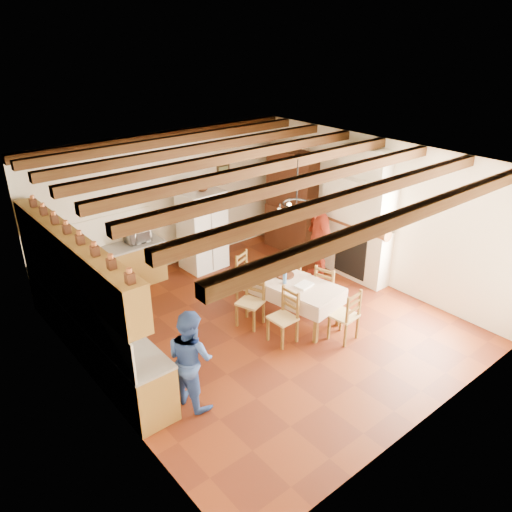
# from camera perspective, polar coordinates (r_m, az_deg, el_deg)

# --- Properties ---
(floor) EXTENTS (6.00, 6.50, 0.02)m
(floor) POSITION_cam_1_polar(r_m,az_deg,el_deg) (9.17, 0.72, -7.94)
(floor) COLOR #521E0F
(floor) RESTS_ON ground
(ceiling) EXTENTS (6.00, 6.50, 0.02)m
(ceiling) POSITION_cam_1_polar(r_m,az_deg,el_deg) (7.94, 0.84, 10.66)
(ceiling) COLOR white
(ceiling) RESTS_ON ground
(wall_back) EXTENTS (6.00, 0.02, 3.00)m
(wall_back) POSITION_cam_1_polar(r_m,az_deg,el_deg) (10.96, -10.39, 6.12)
(wall_back) COLOR #EEE6C7
(wall_back) RESTS_ON ground
(wall_front) EXTENTS (6.00, 0.02, 3.00)m
(wall_front) POSITION_cam_1_polar(r_m,az_deg,el_deg) (6.62, 19.57, -8.39)
(wall_front) COLOR #EEE6C7
(wall_front) RESTS_ON ground
(wall_left) EXTENTS (0.02, 6.50, 3.00)m
(wall_left) POSITION_cam_1_polar(r_m,az_deg,el_deg) (7.09, -18.21, -5.78)
(wall_left) COLOR #EEE6C7
(wall_left) RESTS_ON ground
(wall_right) EXTENTS (0.02, 6.50, 3.00)m
(wall_right) POSITION_cam_1_polar(r_m,az_deg,el_deg) (10.50, 13.44, 5.00)
(wall_right) COLOR #EEE6C7
(wall_right) RESTS_ON ground
(ceiling_beams) EXTENTS (6.00, 6.30, 0.16)m
(ceiling_beams) POSITION_cam_1_polar(r_m,az_deg,el_deg) (7.96, 0.83, 9.96)
(ceiling_beams) COLOR #331A0E
(ceiling_beams) RESTS_ON ground
(lower_cabinets_left) EXTENTS (0.60, 4.30, 0.86)m
(lower_cabinets_left) POSITION_cam_1_polar(r_m,az_deg,el_deg) (8.58, -18.09, -8.41)
(lower_cabinets_left) COLOR brown
(lower_cabinets_left) RESTS_ON ground
(lower_cabinets_back) EXTENTS (2.30, 0.60, 0.86)m
(lower_cabinets_back) POSITION_cam_1_polar(r_m,az_deg,el_deg) (10.49, -16.40, -1.76)
(lower_cabinets_back) COLOR brown
(lower_cabinets_back) RESTS_ON ground
(countertop_left) EXTENTS (0.62, 4.30, 0.04)m
(countertop_left) POSITION_cam_1_polar(r_m,az_deg,el_deg) (8.35, -18.50, -5.83)
(countertop_left) COLOR gray
(countertop_left) RESTS_ON lower_cabinets_left
(countertop_back) EXTENTS (2.34, 0.62, 0.04)m
(countertop_back) POSITION_cam_1_polar(r_m,az_deg,el_deg) (10.30, -16.70, 0.47)
(countertop_back) COLOR gray
(countertop_back) RESTS_ON lower_cabinets_back
(backsplash_left) EXTENTS (0.03, 4.30, 0.60)m
(backsplash_left) POSITION_cam_1_polar(r_m,az_deg,el_deg) (8.12, -20.64, -4.48)
(backsplash_left) COLOR white
(backsplash_left) RESTS_ON ground
(backsplash_back) EXTENTS (2.30, 0.03, 0.60)m
(backsplash_back) POSITION_cam_1_polar(r_m,az_deg,el_deg) (10.43, -17.56, 2.57)
(backsplash_back) COLOR white
(backsplash_back) RESTS_ON ground
(upper_cabinets) EXTENTS (0.35, 4.20, 0.70)m
(upper_cabinets) POSITION_cam_1_polar(r_m,az_deg,el_deg) (7.88, -20.28, -0.02)
(upper_cabinets) COLOR brown
(upper_cabinets) RESTS_ON ground
(fireplace) EXTENTS (0.56, 1.60, 2.80)m
(fireplace) POSITION_cam_1_polar(r_m,az_deg,el_deg) (10.43, 11.55, 4.46)
(fireplace) COLOR beige
(fireplace) RESTS_ON ground
(wall_picture) EXTENTS (0.34, 0.03, 0.42)m
(wall_picture) POSITION_cam_1_polar(r_m,az_deg,el_deg) (11.62, -3.76, 9.38)
(wall_picture) COLOR #312716
(wall_picture) RESTS_ON ground
(refrigerator) EXTENTS (0.91, 0.75, 1.77)m
(refrigerator) POSITION_cam_1_polar(r_m,az_deg,el_deg) (10.97, -6.15, 2.97)
(refrigerator) COLOR white
(refrigerator) RESTS_ON floor
(hutch) EXTENTS (0.70, 1.37, 2.38)m
(hutch) POSITION_cam_1_polar(r_m,az_deg,el_deg) (11.77, 4.18, 6.22)
(hutch) COLOR #3A1911
(hutch) RESTS_ON floor
(dining_table) EXTENTS (1.14, 1.85, 0.76)m
(dining_table) POSITION_cam_1_polar(r_m,az_deg,el_deg) (9.05, 4.29, -3.45)
(dining_table) COLOR beige
(dining_table) RESTS_ON floor
(chandelier) EXTENTS (0.47, 0.47, 0.03)m
(chandelier) POSITION_cam_1_polar(r_m,az_deg,el_deg) (8.41, 4.63, 6.01)
(chandelier) COLOR black
(chandelier) RESTS_ON ground
(chair_left_near) EXTENTS (0.41, 0.43, 0.96)m
(chair_left_near) POSITION_cam_1_polar(r_m,az_deg,el_deg) (8.50, 3.08, -7.00)
(chair_left_near) COLOR brown
(chair_left_near) RESTS_ON floor
(chair_left_far) EXTENTS (0.52, 0.53, 0.96)m
(chair_left_far) POSITION_cam_1_polar(r_m,az_deg,el_deg) (8.93, -0.67, -5.23)
(chair_left_far) COLOR brown
(chair_left_far) RESTS_ON floor
(chair_right_near) EXTENTS (0.49, 0.50, 0.96)m
(chair_right_near) POSITION_cam_1_polar(r_m,az_deg,el_deg) (9.48, 8.21, -3.58)
(chair_right_near) COLOR brown
(chair_right_near) RESTS_ON floor
(chair_right_far) EXTENTS (0.48, 0.50, 0.96)m
(chair_right_far) POSITION_cam_1_polar(r_m,az_deg,el_deg) (9.88, 4.67, -2.15)
(chair_right_far) COLOR brown
(chair_right_far) RESTS_ON floor
(chair_end_near) EXTENTS (0.46, 0.44, 0.96)m
(chair_end_near) POSITION_cam_1_polar(r_m,az_deg,el_deg) (8.69, 10.06, -6.61)
(chair_end_near) COLOR brown
(chair_end_near) RESTS_ON floor
(chair_end_far) EXTENTS (0.53, 0.52, 0.96)m
(chair_end_far) POSITION_cam_1_polar(r_m,az_deg,el_deg) (9.78, -0.81, -2.35)
(chair_end_far) COLOR brown
(chair_end_far) RESTS_ON floor
(person_man) EXTENTS (0.44, 0.64, 1.69)m
(person_man) POSITION_cam_1_polar(r_m,az_deg,el_deg) (7.75, -14.04, -8.08)
(person_man) COLOR silver
(person_man) RESTS_ON floor
(person_woman_blue) EXTENTS (0.66, 0.80, 1.50)m
(person_woman_blue) POSITION_cam_1_polar(r_m,az_deg,el_deg) (7.15, -7.50, -11.50)
(person_woman_blue) COLOR #314F9D
(person_woman_blue) RESTS_ON floor
(person_woman_red) EXTENTS (0.83, 1.12, 1.77)m
(person_woman_red) POSITION_cam_1_polar(r_m,az_deg,el_deg) (10.54, 7.20, 1.98)
(person_woman_red) COLOR #B4361F
(person_woman_red) RESTS_ON floor
(microwave) EXTENTS (0.50, 0.34, 0.27)m
(microwave) POSITION_cam_1_polar(r_m,az_deg,el_deg) (10.49, -13.37, 2.27)
(microwave) COLOR silver
(microwave) RESTS_ON countertop_back
(fridge_vase) EXTENTS (0.29, 0.29, 0.28)m
(fridge_vase) POSITION_cam_1_polar(r_m,az_deg,el_deg) (10.65, -6.19, 8.14)
(fridge_vase) COLOR #3A1911
(fridge_vase) RESTS_ON refrigerator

